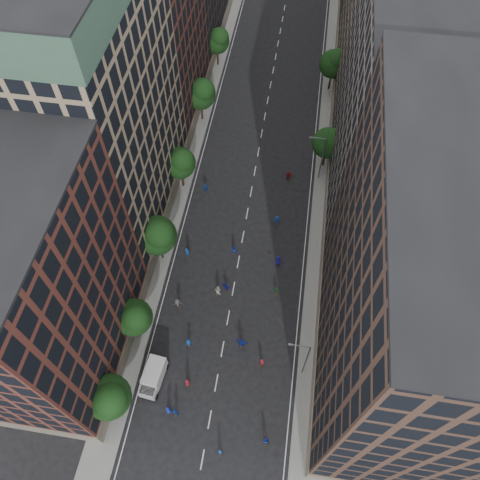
{
  "coord_description": "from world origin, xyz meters",
  "views": [
    {
      "loc": [
        5.62,
        -7.68,
        59.38
      ],
      "look_at": [
        -0.15,
        29.56,
        2.0
      ],
      "focal_mm": 35.0,
      "sensor_mm": 36.0,
      "label": 1
    }
  ],
  "objects": [
    {
      "name": "skater_15",
      "position": [
        4.77,
        34.76,
        0.87
      ],
      "size": [
        1.25,
        0.92,
        1.73
      ],
      "primitive_type": "imported",
      "rotation": [
        0.0,
        0.0,
        3.42
      ],
      "color": "navy",
      "rests_on": "ground"
    },
    {
      "name": "skater_10",
      "position": [
        6.12,
        22.7,
        0.77
      ],
      "size": [
        0.91,
        0.4,
        1.54
      ],
      "primitive_type": "imported",
      "rotation": [
        0.0,
        0.0,
        3.12
      ],
      "color": "#1B5A22",
      "rests_on": "ground"
    },
    {
      "name": "skater_12",
      "position": [
        5.78,
        27.56,
        0.93
      ],
      "size": [
        1.07,
        0.91,
        1.86
      ],
      "primitive_type": "imported",
      "rotation": [
        0.0,
        0.0,
        2.73
      ],
      "color": "#191299",
      "rests_on": "ground"
    },
    {
      "name": "cargo_van",
      "position": [
        -7.79,
        8.17,
        1.37
      ],
      "size": [
        2.78,
        5.1,
        2.61
      ],
      "rotation": [
        0.0,
        0.0,
        -0.1
      ],
      "color": "silver",
      "rests_on": "ground"
    },
    {
      "name": "tree_left_3",
      "position": [
        -11.02,
        39.85,
        5.82
      ],
      "size": [
        5.0,
        5.0,
        8.58
      ],
      "color": "black",
      "rests_on": "ground"
    },
    {
      "name": "tree_right_b",
      "position": [
        11.39,
        67.85,
        5.96
      ],
      "size": [
        5.2,
        5.2,
        8.83
      ],
      "color": "black",
      "rests_on": "ground"
    },
    {
      "name": "streetlamp_far",
      "position": [
        10.37,
        45.0,
        5.17
      ],
      "size": [
        2.64,
        0.22,
        9.06
      ],
      "color": "#595B60",
      "rests_on": "ground"
    },
    {
      "name": "bldg_left_b",
      "position": [
        -19.0,
        35.0,
        17.0
      ],
      "size": [
        14.0,
        26.0,
        34.0
      ],
      "primitive_type": "cube",
      "color": "#937D60",
      "rests_on": "ground"
    },
    {
      "name": "skater_13",
      "position": [
        -7.62,
        26.93,
        0.96
      ],
      "size": [
        0.74,
        0.52,
        1.92
      ],
      "primitive_type": "imported",
      "rotation": [
        0.0,
        0.0,
        3.05
      ],
      "color": "#13489C",
      "rests_on": "ground"
    },
    {
      "name": "tree_right_a",
      "position": [
        11.38,
        47.85,
        5.63
      ],
      "size": [
        5.0,
        5.0,
        8.39
      ],
      "color": "black",
      "rests_on": "ground"
    },
    {
      "name": "skater_1",
      "position": [
        1.92,
        1.0,
        0.81
      ],
      "size": [
        0.61,
        0.42,
        1.61
      ],
      "primitive_type": "imported",
      "rotation": [
        0.0,
        0.0,
        3.21
      ],
      "color": "#1548AB",
      "rests_on": "ground"
    },
    {
      "name": "sidewalk_left",
      "position": [
        -12.0,
        47.5,
        0.07
      ],
      "size": [
        4.0,
        105.0,
        0.15
      ],
      "primitive_type": "cube",
      "color": "slate",
      "rests_on": "ground"
    },
    {
      "name": "tree_left_0",
      "position": [
        -11.01,
        3.85,
        5.96
      ],
      "size": [
        5.2,
        5.2,
        8.83
      ],
      "color": "black",
      "rests_on": "ground"
    },
    {
      "name": "bldg_left_c",
      "position": [
        -19.0,
        58.0,
        14.0
      ],
      "size": [
        14.0,
        20.0,
        28.0
      ],
      "primitive_type": "cube",
      "color": "#5A2B22",
      "rests_on": "ground"
    },
    {
      "name": "tree_left_4",
      "position": [
        -11.0,
        55.84,
        6.1
      ],
      "size": [
        5.4,
        5.4,
        9.08
      ],
      "color": "black",
      "rests_on": "ground"
    },
    {
      "name": "bldg_right_a",
      "position": [
        19.0,
        15.0,
        18.0
      ],
      "size": [
        14.0,
        30.0,
        36.0
      ],
      "primitive_type": "cube",
      "color": "#463025",
      "rests_on": "ground"
    },
    {
      "name": "skater_5",
      "position": [
        2.39,
        14.36,
        0.92
      ],
      "size": [
        1.76,
        0.76,
        1.84
      ],
      "primitive_type": "imported",
      "rotation": [
        0.0,
        0.0,
        3.01
      ],
      "color": "#1428A4",
      "rests_on": "ground"
    },
    {
      "name": "skater_2",
      "position": [
        6.97,
        3.04,
        0.86
      ],
      "size": [
        0.95,
        0.81,
        1.72
      ],
      "primitive_type": "imported",
      "rotation": [
        0.0,
        0.0,
        3.35
      ],
      "color": "#132CA0",
      "rests_on": "ground"
    },
    {
      "name": "skater_9",
      "position": [
        -7.13,
        18.64,
        0.9
      ],
      "size": [
        1.33,
        1.03,
        1.81
      ],
      "primitive_type": "imported",
      "rotation": [
        0.0,
        0.0,
        3.5
      ],
      "color": "#45444A",
      "rests_on": "ground"
    },
    {
      "name": "skater_17",
      "position": [
        5.73,
        44.13,
        0.85
      ],
      "size": [
        1.64,
        0.78,
        1.7
      ],
      "primitive_type": "imported",
      "rotation": [
        0.0,
        0.0,
        2.96
      ],
      "color": "maroon",
      "rests_on": "ground"
    },
    {
      "name": "skater_14",
      "position": [
        -0.88,
        28.43,
        0.89
      ],
      "size": [
        0.89,
        0.7,
        1.79
      ],
      "primitive_type": "imported",
      "rotation": [
        0.0,
        0.0,
        3.12
      ],
      "color": "#163CB5",
      "rests_on": "ground"
    },
    {
      "name": "skater_8",
      "position": [
        -2.03,
        21.45,
        0.92
      ],
      "size": [
        1.05,
        0.92,
        1.83
      ],
      "primitive_type": "imported",
      "rotation": [
        0.0,
        0.0,
        2.85
      ],
      "color": "white",
      "rests_on": "ground"
    },
    {
      "name": "tree_left_2",
      "position": [
        -10.99,
        25.83,
        6.36
      ],
      "size": [
        5.6,
        5.6,
        9.45
      ],
      "color": "black",
      "rests_on": "ground"
    },
    {
      "name": "skater_3",
      "position": [
        -4.45,
        13.29,
        0.8
      ],
      "size": [
        1.19,
        0.97,
        1.61
      ],
      "primitive_type": "imported",
      "rotation": [
        0.0,
        0.0,
        3.57
      ],
      "color": "#133E9D",
      "rests_on": "ground"
    },
    {
      "name": "skater_4",
      "position": [
        -4.12,
        4.51,
        0.91
      ],
      "size": [
        1.15,
        0.78,
        1.81
      ],
      "primitive_type": "imported",
      "rotation": [
        0.0,
        0.0,
        2.79
      ],
      "color": "#1436AA",
      "rests_on": "ground"
    },
    {
      "name": "tree_left_1",
      "position": [
        -11.02,
        13.86,
        5.55
      ],
      "size": [
        4.8,
        4.8,
        8.21
      ],
      "color": "black",
      "rests_on": "ground"
    },
    {
      "name": "skater_0",
      "position": [
        -5.1,
        4.62,
        0.83
      ],
      "size": [
        0.89,
        0.67,
        1.65
      ],
      "primitive_type": "imported",
      "rotation": [
        0.0,
        0.0,
        2.95
      ],
      "color": "#1327A0",
      "rests_on": "ground"
    },
    {
      "name": "bldg_left_a",
      "position": [
        -19.0,
        11.0,
        15.0
      ],
      "size": [
        14.0,
        22.0,
        30.0
      ],
      "primitive_type": "cube",
      "color": "#5A2B22",
      "rests_on": "ground"
    },
    {
      "name": "tree_left_5",
      "position": [
        -11.02,
        71.86,
        5.68
      ],
      "size": [
        4.8,
        4.8,
        8.33
      ],
      "color": "black",
      "rests_on": "ground"
    },
    {
      "name": "skater_6",
      "position": [
        -3.52,
        8.27,
        0.79
      ],
      "size": [
        0.78,
        0.51,
        1.58
      ],
      "primitive_type": "imported",
      "rotation": [
        0.0,
        0.0,
        3.13
      ],
      "color": "maroon",
      "rests_on": "ground"
    },
    {
      "name": "skater_7",
      "position": [
        5.38,
        12.27,
        0.82
      ],
      "size": [
        0.7,
        0.58,
        1.65
      ],
      "primitive_type": "imported",
      "rotation": [
        0.0,
        0.0,
        2.79
      ],
      "color": "#AE1D29",
      "rests_on": "ground"
    },
    {
      "name": "streetlamp_near",
      "position": [
        10.37,
        12.0,
        5.17
      ],
      "size": [
        2.64,
        0.22,
        9.06
      ],
      "color": "#595B60",
      "rests_on": "ground"
    },
    {
      "name": "sidewalk_right",
      "position": [
        12.0,
        47.5,
        0.07
      ],
      "size": [
        4.0,
        105.0,
        0.15
      ],
      "primitive_type": "cube",
      "color": "slate",
      "rests_on": "ground"
    },
    {
      "name": "skater_11",
      "position": [
        -1.01,
        22.23,
        0.75
      ],
      "size": [
        1.45,
        0.91,
        1.49
      ],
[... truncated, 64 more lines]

